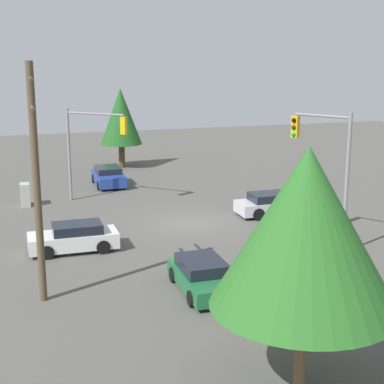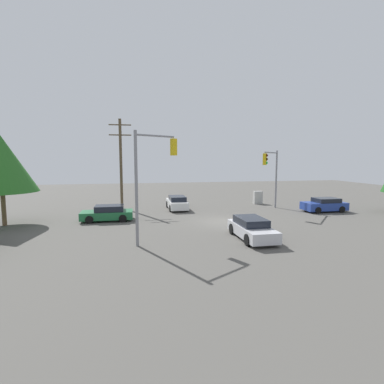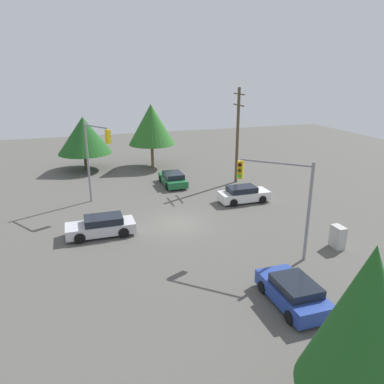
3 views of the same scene
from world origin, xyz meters
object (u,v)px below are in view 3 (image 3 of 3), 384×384
Objects in this scene: sedan_white at (243,194)px; sedan_green at (173,179)px; traffic_signal_cross at (95,151)px; sedan_blue at (293,292)px; traffic_signal_main at (279,190)px; sedan_silver at (101,226)px; electrical_cabinet at (338,237)px.

sedan_white is 7.75m from sedan_green.
sedan_blue is at bearing -8.66° from traffic_signal_cross.
traffic_signal_main reaches higher than sedan_green.
sedan_white is at bearing -55.76° from sedan_green.
traffic_signal_main is at bearing -82.20° from sedan_green.
sedan_silver is 0.68× the size of traffic_signal_cross.
sedan_silver is 13.35m from sedan_blue.
traffic_signal_main is 0.88× the size of traffic_signal_cross.
sedan_white is (3.03, -11.92, 0.01)m from sedan_silver.
sedan_silver is 12.09m from sedan_green.
electrical_cabinet is (-15.89, -6.28, 0.10)m from sedan_green.
sedan_silver is at bearing 9.91° from traffic_signal_main.
sedan_blue is (-10.74, -7.93, -0.01)m from sedan_silver.
electrical_cabinet is (-12.70, -13.45, -3.78)m from traffic_signal_cross.
sedan_silver is 0.77× the size of traffic_signal_main.
sedan_white is 9.94m from traffic_signal_main.
traffic_signal_main is at bearing -13.89° from sedan_white.
sedan_silver reaches higher than sedan_green.
traffic_signal_main is 5.37m from electrical_cabinet.
traffic_signal_cross is at bearing -156.01° from sedan_green.
sedan_white is 0.71× the size of traffic_signal_main.
sedan_white reaches higher than sedan_green.
sedan_silver is 1.07× the size of sedan_white.
traffic_signal_main reaches higher than electrical_cabinet.
sedan_blue is at bearing -88.96° from sedan_green.
electrical_cabinet reaches higher than sedan_blue.
sedan_green is at bearing -40.35° from traffic_signal_main.
electrical_cabinet is at bearing -143.94° from traffic_signal_main.
electrical_cabinet is (-9.48, -1.92, 0.05)m from sedan_white.
sedan_green is 15.99m from traffic_signal_main.
traffic_signal_main is 15.40m from traffic_signal_cross.
traffic_signal_cross is (6.24, -0.39, 3.84)m from sedan_silver.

